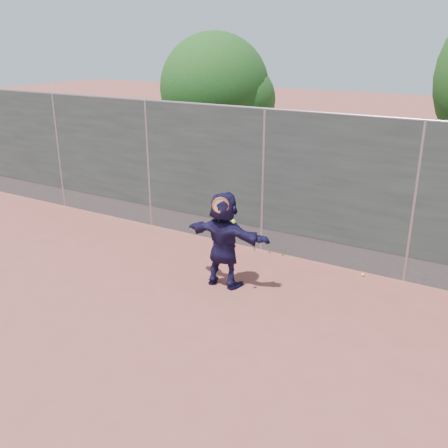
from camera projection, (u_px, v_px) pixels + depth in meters
The scene contains 7 objects.
ground at pixel (164, 323), 8.01m from camera, with size 80.00×80.00×0.00m, color #9E4C42.
player at pixel (224, 240), 8.97m from camera, with size 1.66×0.53×1.79m, color #1A153B.
ball_ground at pixel (363, 275), 9.58m from camera, with size 0.07×0.07×0.07m, color #D0F837.
fence at pixel (263, 179), 10.30m from camera, with size 20.00×0.06×3.03m.
swing_action at pixel (222, 208), 8.53m from camera, with size 0.48×0.21×0.51m.
tree_left at pixel (220, 92), 13.65m from camera, with size 3.15×3.00×4.53m.
weed_clump at pixel (271, 248), 10.56m from camera, with size 0.68×0.07×0.30m.
Camera 1 is at (4.36, -5.52, 4.26)m, focal length 40.00 mm.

